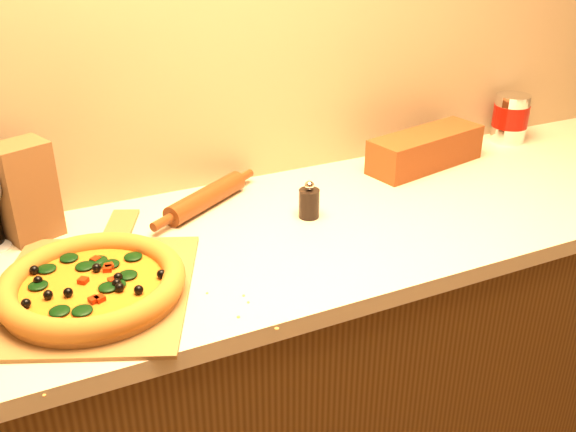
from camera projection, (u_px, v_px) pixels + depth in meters
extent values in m
plane|color=#9E8460|center=(204.00, 16.00, 1.57)|extent=(4.00, 0.00, 4.00)
cube|color=#472B0F|center=(264.00, 389.00, 1.72)|extent=(2.80, 0.65, 0.86)
cube|color=beige|center=(260.00, 242.00, 1.52)|extent=(2.84, 0.68, 0.04)
cube|color=brown|center=(93.00, 291.00, 1.28)|extent=(0.53, 0.55, 0.01)
cube|color=brown|center=(120.00, 227.00, 1.53)|extent=(0.13, 0.18, 0.01)
cylinder|color=#A76229|center=(94.00, 291.00, 1.26)|extent=(0.34, 0.34, 0.02)
cylinder|color=gold|center=(93.00, 285.00, 1.26)|extent=(0.29, 0.29, 0.01)
torus|color=#96551B|center=(92.00, 282.00, 1.25)|extent=(0.36, 0.36, 0.05)
ellipsoid|color=black|center=(116.00, 267.00, 1.30)|extent=(0.04, 0.04, 0.01)
sphere|color=black|center=(71.00, 290.00, 1.22)|extent=(0.02, 0.02, 0.02)
cube|color=maroon|center=(109.00, 292.00, 1.22)|extent=(0.02, 0.02, 0.01)
cylinder|color=black|center=(309.00, 203.00, 1.57)|extent=(0.05, 0.05, 0.07)
sphere|color=silver|center=(309.00, 186.00, 1.55)|extent=(0.02, 0.02, 0.02)
cylinder|color=#57290F|center=(206.00, 198.00, 1.63)|extent=(0.25, 0.19, 0.05)
cylinder|color=#57290F|center=(244.00, 177.00, 1.75)|extent=(0.06, 0.05, 0.02)
cylinder|color=#57290F|center=(162.00, 222.00, 1.50)|extent=(0.06, 0.05, 0.02)
cylinder|color=silver|center=(510.00, 118.00, 2.05)|extent=(0.11, 0.11, 0.15)
cylinder|color=#940D05|center=(511.00, 116.00, 2.05)|extent=(0.11, 0.11, 0.07)
cube|color=brown|center=(426.00, 149.00, 1.87)|extent=(0.39, 0.19, 0.10)
cube|color=brown|center=(27.00, 191.00, 1.45)|extent=(0.14, 0.13, 0.23)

